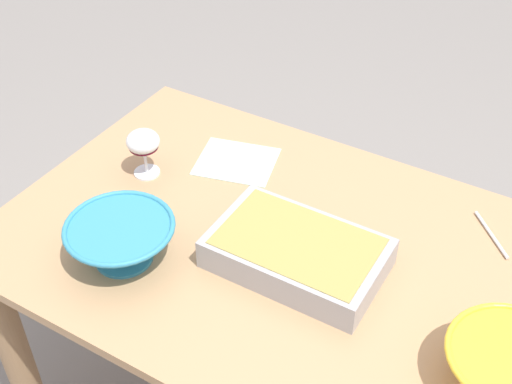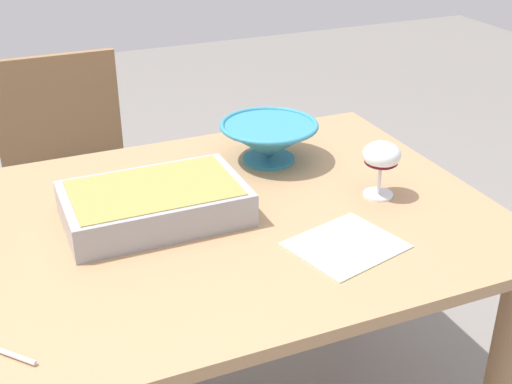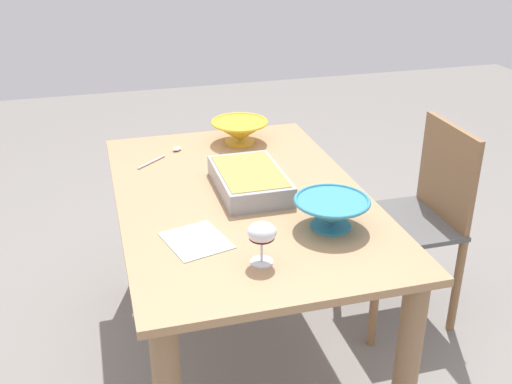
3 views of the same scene
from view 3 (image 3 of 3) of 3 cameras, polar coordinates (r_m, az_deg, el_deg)
name	(u,v)px [view 3 (image 3 of 3)]	position (r m, az deg, el deg)	size (l,w,h in m)	color
ground_plane	(243,354)	(2.60, -1.20, -14.80)	(8.00, 8.00, 0.00)	gray
dining_table	(242,229)	(2.26, -1.33, -3.43)	(1.37, 0.88, 0.73)	tan
chair	(418,214)	(2.68, 14.79, -2.03)	(0.41, 0.41, 0.86)	#595959
wine_glass	(262,235)	(1.75, 0.54, -4.00)	(0.09, 0.09, 0.13)	white
casserole_dish	(250,179)	(2.22, -0.60, 1.19)	(0.38, 0.23, 0.07)	#99999E
mixing_bowl	(240,130)	(2.66, -1.53, 5.74)	(0.25, 0.25, 0.10)	yellow
small_bowl	(332,212)	(1.97, 7.03, -1.81)	(0.24, 0.24, 0.10)	teal
serving_spoon	(168,153)	(2.57, -8.15, 3.57)	(0.19, 0.21, 0.01)	silver
napkin	(196,241)	(1.91, -5.57, -4.51)	(0.20, 0.17, 0.00)	#B2CCB7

